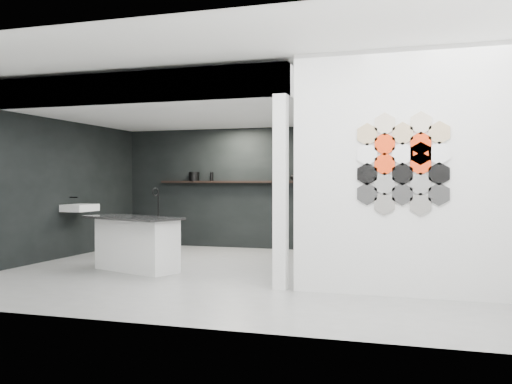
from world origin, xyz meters
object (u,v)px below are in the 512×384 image
(bottle_dark, at_px, (212,176))
(wall_basin, at_px, (80,208))
(glass_bowl, at_px, (299,178))
(glass_vase, at_px, (299,176))
(stockpot, at_px, (194,176))
(partition_panel, at_px, (401,173))
(utensil_cup, at_px, (192,178))
(kettle, at_px, (294,177))
(kitchen_island, at_px, (136,243))

(bottle_dark, bearing_deg, wall_basin, -127.98)
(glass_bowl, relative_size, glass_vase, 0.96)
(stockpot, height_order, bottle_dark, stockpot)
(partition_panel, height_order, utensil_cup, partition_panel)
(wall_basin, height_order, glass_bowl, glass_bowl)
(wall_basin, relative_size, glass_bowl, 3.95)
(kettle, bearing_deg, kitchen_island, -104.24)
(wall_basin, height_order, kitchen_island, kitchen_island)
(kitchen_island, bearing_deg, stockpot, 118.86)
(kitchen_island, height_order, glass_vase, glass_vase)
(wall_basin, relative_size, kettle, 3.83)
(glass_bowl, xyz_separation_m, bottle_dark, (-1.78, 0.00, 0.03))
(glass_vase, bearing_deg, partition_panel, -61.77)
(utensil_cup, bearing_deg, partition_panel, -42.12)
(kitchen_island, height_order, bottle_dark, bottle_dark)
(partition_panel, height_order, stockpot, partition_panel)
(kitchen_island, xyz_separation_m, kettle, (1.60, 3.13, 0.98))
(partition_panel, distance_m, glass_vase, 4.39)
(kitchen_island, bearing_deg, kettle, 83.45)
(bottle_dark, bearing_deg, utensil_cup, 180.00)
(partition_panel, bearing_deg, wall_basin, 161.77)
(kettle, distance_m, glass_bowl, 0.10)
(wall_basin, relative_size, stockpot, 2.80)
(glass_vase, relative_size, bottle_dark, 0.94)
(partition_panel, relative_size, glass_bowl, 18.43)
(glass_vase, bearing_deg, kitchen_island, -118.52)
(utensil_cup, bearing_deg, glass_bowl, 0.00)
(kitchen_island, relative_size, stockpot, 7.66)
(partition_panel, height_order, glass_vase, partition_panel)
(kettle, xyz_separation_m, utensil_cup, (-2.10, 0.00, -0.01))
(kitchen_island, height_order, utensil_cup, utensil_cup)
(stockpot, distance_m, glass_vase, 2.15)
(partition_panel, bearing_deg, utensil_cup, 137.88)
(partition_panel, relative_size, kitchen_island, 1.71)
(wall_basin, bearing_deg, bottle_dark, 52.02)
(partition_panel, xyz_separation_m, stockpot, (-4.23, 3.87, 0.01))
(kettle, bearing_deg, utensil_cup, -167.10)
(stockpot, bearing_deg, glass_vase, 0.00)
(partition_panel, relative_size, wall_basin, 4.67)
(stockpot, relative_size, glass_vase, 1.35)
(kitchen_island, xyz_separation_m, glass_bowl, (1.70, 3.13, 0.97))
(wall_basin, distance_m, stockpot, 2.47)
(glass_bowl, height_order, bottle_dark, bottle_dark)
(kettle, relative_size, bottle_dark, 0.92)
(stockpot, bearing_deg, kettle, 0.00)
(wall_basin, xyz_separation_m, kitchen_island, (1.69, -1.06, -0.44))
(glass_bowl, distance_m, glass_vase, 0.03)
(wall_basin, xyz_separation_m, glass_vase, (3.39, 2.07, 0.55))
(stockpot, relative_size, utensil_cup, 1.94)
(stockpot, bearing_deg, bottle_dark, 0.00)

